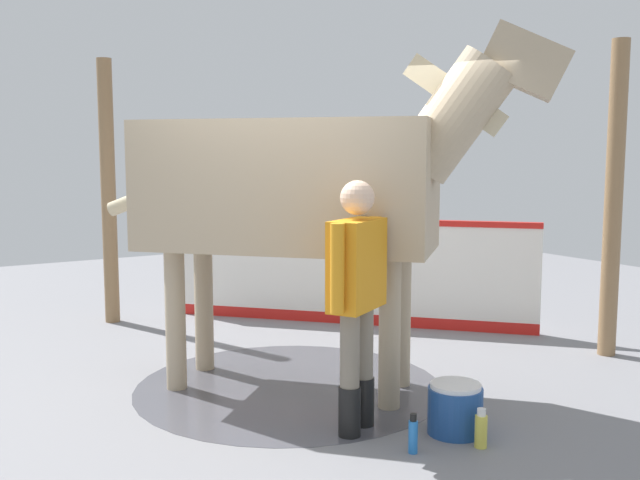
{
  "coord_description": "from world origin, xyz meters",
  "views": [
    {
      "loc": [
        -2.67,
        -4.83,
        1.86
      ],
      "look_at": [
        0.04,
        -0.43,
        1.24
      ],
      "focal_mm": 40.51,
      "sensor_mm": 36.0,
      "label": 1
    }
  ],
  "objects_px": {
    "horse": "(304,184)",
    "bottle_shampoo": "(481,430)",
    "wash_bucket": "(455,409)",
    "bottle_spray": "(413,435)",
    "handler": "(357,288)"
  },
  "relations": [
    {
      "from": "bottle_shampoo",
      "to": "wash_bucket",
      "type": "bearing_deg",
      "value": 85.94
    },
    {
      "from": "handler",
      "to": "wash_bucket",
      "type": "height_order",
      "value": "handler"
    },
    {
      "from": "handler",
      "to": "bottle_shampoo",
      "type": "relative_size",
      "value": 6.63
    },
    {
      "from": "horse",
      "to": "handler",
      "type": "distance_m",
      "value": 1.16
    },
    {
      "from": "wash_bucket",
      "to": "bottle_shampoo",
      "type": "relative_size",
      "value": 1.44
    },
    {
      "from": "horse",
      "to": "bottle_spray",
      "type": "height_order",
      "value": "horse"
    },
    {
      "from": "wash_bucket",
      "to": "bottle_spray",
      "type": "xyz_separation_m",
      "value": [
        -0.44,
        -0.11,
        -0.05
      ]
    },
    {
      "from": "horse",
      "to": "bottle_spray",
      "type": "xyz_separation_m",
      "value": [
        -0.06,
        -1.45,
        -1.51
      ]
    },
    {
      "from": "handler",
      "to": "bottle_shampoo",
      "type": "xyz_separation_m",
      "value": [
        0.51,
        -0.65,
        -0.86
      ]
    },
    {
      "from": "handler",
      "to": "bottle_spray",
      "type": "relative_size",
      "value": 6.67
    },
    {
      "from": "handler",
      "to": "wash_bucket",
      "type": "distance_m",
      "value": 1.04
    },
    {
      "from": "wash_bucket",
      "to": "horse",
      "type": "bearing_deg",
      "value": 105.85
    },
    {
      "from": "horse",
      "to": "bottle_shampoo",
      "type": "height_order",
      "value": "horse"
    },
    {
      "from": "bottle_spray",
      "to": "wash_bucket",
      "type": "bearing_deg",
      "value": 13.38
    },
    {
      "from": "wash_bucket",
      "to": "bottle_shampoo",
      "type": "distance_m",
      "value": 0.27
    }
  ]
}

